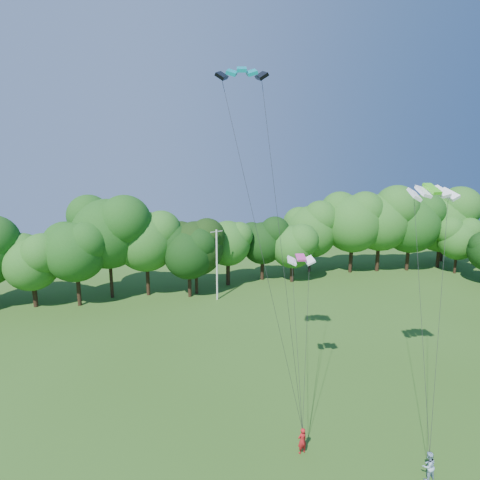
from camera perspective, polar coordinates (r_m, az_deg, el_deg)
name	(u,v)px	position (r m, az deg, el deg)	size (l,w,h in m)	color
utility_pole	(217,264)	(45.23, -3.55, -3.72)	(1.65, 0.68, 8.66)	beige
kite_flyer_left	(302,441)	(23.92, 9.44, -27.93)	(0.56, 0.37, 1.54)	#B11619
kite_flyer_right	(428,466)	(24.29, 26.77, -28.36)	(0.75, 0.58, 1.53)	#98B7D3
kite_teal	(242,69)	(21.91, 0.26, 24.55)	(2.91, 1.98, 0.57)	#058F9B
kite_green	(432,189)	(25.46, 27.22, 6.95)	(2.99, 1.75, 0.66)	#44CB1E
kite_pink	(301,257)	(24.34, 9.24, -2.64)	(1.89, 1.26, 0.35)	#C73791
tree_back_center	(196,240)	(47.18, -6.78, -0.08)	(7.63, 7.63, 11.09)	black
tree_back_east	(353,227)	(61.79, 16.84, 1.90)	(7.42, 7.42, 10.79)	#362015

